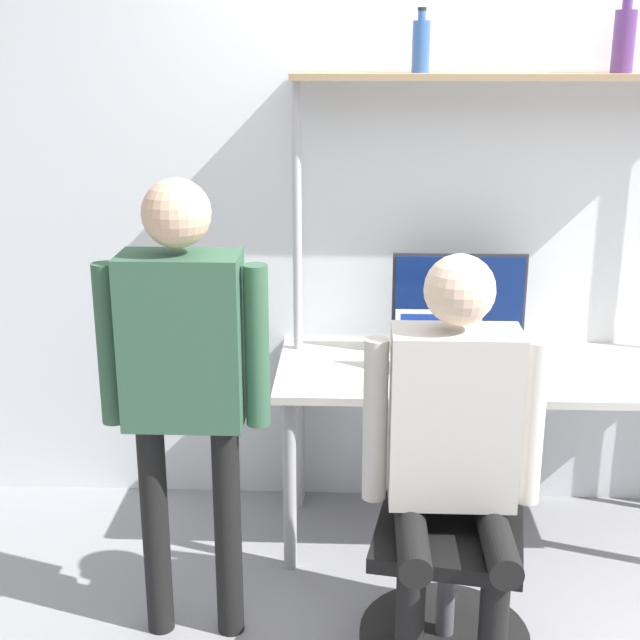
# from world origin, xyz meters

# --- Properties ---
(ground_plane) EXTENTS (12.00, 12.00, 0.00)m
(ground_plane) POSITION_xyz_m (0.00, 0.00, 0.00)
(ground_plane) COLOR gray
(wall_back) EXTENTS (8.00, 0.06, 2.70)m
(wall_back) POSITION_xyz_m (0.00, 0.70, 1.35)
(wall_back) COLOR silver
(wall_back) RESTS_ON ground_plane
(desk) EXTENTS (1.74, 0.65, 0.72)m
(desk) POSITION_xyz_m (0.00, 0.35, 0.65)
(desk) COLOR beige
(desk) RESTS_ON ground_plane
(shelf_unit) EXTENTS (1.66, 0.22, 1.81)m
(shelf_unit) POSITION_xyz_m (0.00, 0.55, 1.50)
(shelf_unit) COLOR #997A56
(shelf_unit) RESTS_ON ground_plane
(monitor) EXTENTS (0.53, 0.22, 0.41)m
(monitor) POSITION_xyz_m (-0.17, 0.50, 0.94)
(monitor) COLOR #333338
(monitor) RESTS_ON desk
(laptop) EXTENTS (0.32, 0.24, 0.24)m
(laptop) POSITION_xyz_m (-0.26, 0.25, 0.79)
(laptop) COLOR silver
(laptop) RESTS_ON desk
(cell_phone) EXTENTS (0.07, 0.15, 0.01)m
(cell_phone) POSITION_xyz_m (-0.00, 0.20, 0.73)
(cell_phone) COLOR silver
(cell_phone) RESTS_ON desk
(office_chair) EXTENTS (0.56, 0.56, 0.90)m
(office_chair) POSITION_xyz_m (-0.26, -0.34, 0.27)
(office_chair) COLOR black
(office_chair) RESTS_ON ground_plane
(person_seated) EXTENTS (0.56, 0.47, 1.33)m
(person_seated) POSITION_xyz_m (-0.27, -0.38, 0.78)
(person_seated) COLOR black
(person_seated) RESTS_ON ground_plane
(person_standing) EXTENTS (0.54, 0.21, 1.54)m
(person_standing) POSITION_xyz_m (-1.11, -0.31, 0.97)
(person_standing) COLOR black
(person_standing) RESTS_ON ground_plane
(bottle_purple) EXTENTS (0.08, 0.08, 0.28)m
(bottle_purple) POSITION_xyz_m (0.39, 0.55, 1.93)
(bottle_purple) COLOR #593372
(bottle_purple) RESTS_ON shelf_unit
(bottle_blue) EXTENTS (0.06, 0.06, 0.23)m
(bottle_blue) POSITION_xyz_m (-0.35, 0.55, 1.91)
(bottle_blue) COLOR #335999
(bottle_blue) RESTS_ON shelf_unit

